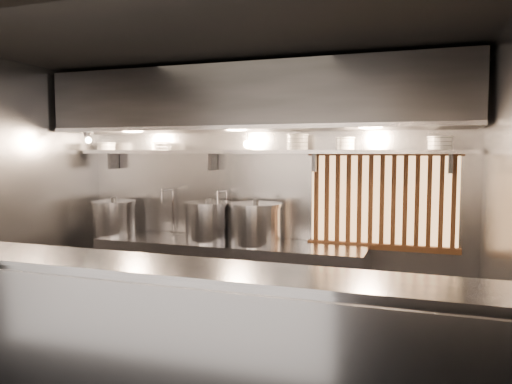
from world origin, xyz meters
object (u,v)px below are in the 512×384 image
Objects in this scene: heat_lamp at (87,135)px; stock_pot_right at (256,224)px; stock_pot_left at (114,218)px; pendant_bulb at (248,144)px; stock_pot_mid at (209,221)px.

stock_pot_right is (1.93, 0.23, -0.95)m from heat_lamp.
stock_pot_left is 1.78m from stock_pot_right.
stock_pot_left is at bearing 60.24° from heat_lamp.
heat_lamp is at bearing -173.10° from stock_pot_right.
stock_pot_right is at bearing -40.81° from pendant_bulb.
heat_lamp reaches higher than stock_pot_left.
heat_lamp is 1.87× the size of pendant_bulb.
stock_pot_mid is 0.56m from stock_pot_right.
stock_pot_mid is at bearing 0.20° from stock_pot_left.
stock_pot_left is 1.02× the size of stock_pot_right.
heat_lamp is 1.83m from pendant_bulb.
heat_lamp is 0.51× the size of stock_pot_right.
stock_pot_left is at bearing -179.80° from stock_pot_mid.
heat_lamp is at bearing -119.76° from stock_pot_left.
stock_pot_left is 1.09× the size of stock_pot_mid.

